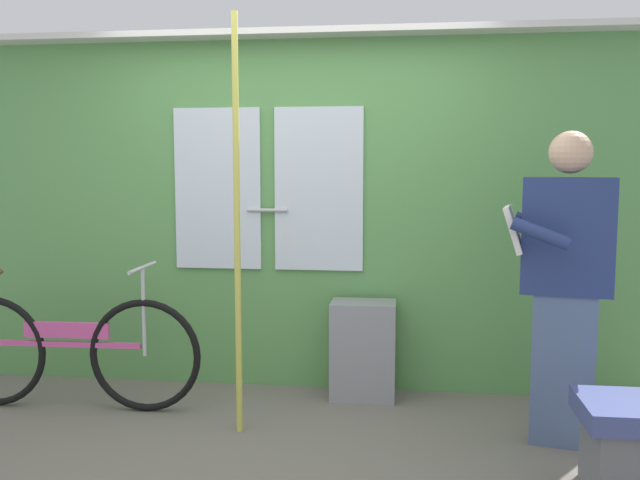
{
  "coord_description": "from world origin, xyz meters",
  "views": [
    {
      "loc": [
        0.73,
        -3.46,
        1.53
      ],
      "look_at": [
        0.22,
        0.6,
        1.09
      ],
      "focal_mm": 38.4,
      "sensor_mm": 36.0,
      "label": 1
    }
  ],
  "objects_px": {
    "handrail_pole": "(237,228)",
    "trash_bin_by_wall": "(363,350)",
    "passenger_reading_newspaper": "(564,281)",
    "bicycle_near_door": "(66,350)"
  },
  "relations": [
    {
      "from": "bicycle_near_door",
      "to": "passenger_reading_newspaper",
      "type": "bearing_deg",
      "value": -4.87
    },
    {
      "from": "passenger_reading_newspaper",
      "to": "handrail_pole",
      "type": "distance_m",
      "value": 1.82
    },
    {
      "from": "passenger_reading_newspaper",
      "to": "bicycle_near_door",
      "type": "bearing_deg",
      "value": 7.41
    },
    {
      "from": "bicycle_near_door",
      "to": "passenger_reading_newspaper",
      "type": "distance_m",
      "value": 3.03
    },
    {
      "from": "trash_bin_by_wall",
      "to": "handrail_pole",
      "type": "distance_m",
      "value": 1.28
    },
    {
      "from": "bicycle_near_door",
      "to": "handrail_pole",
      "type": "height_order",
      "value": "handrail_pole"
    },
    {
      "from": "handrail_pole",
      "to": "trash_bin_by_wall",
      "type": "bearing_deg",
      "value": 44.65
    },
    {
      "from": "passenger_reading_newspaper",
      "to": "trash_bin_by_wall",
      "type": "height_order",
      "value": "passenger_reading_newspaper"
    },
    {
      "from": "bicycle_near_door",
      "to": "trash_bin_by_wall",
      "type": "height_order",
      "value": "bicycle_near_door"
    },
    {
      "from": "trash_bin_by_wall",
      "to": "handrail_pole",
      "type": "xyz_separation_m",
      "value": [
        -0.68,
        -0.67,
        0.86
      ]
    }
  ]
}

